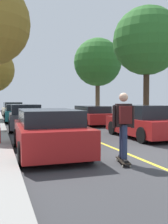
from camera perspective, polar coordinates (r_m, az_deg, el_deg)
The scene contains 12 objects.
ground at distance 7.78m, azimuth 10.97°, elevation -9.71°, with size 80.00×80.00×0.00m, color #353538.
center_line at distance 11.36m, azimuth 0.79°, elevation -5.74°, with size 0.12×39.20×0.01m, color gold.
parked_car_left_nearest at distance 8.00m, azimuth -8.07°, elevation -4.33°, with size 2.09×4.29×1.37m.
parked_car_left_near at distance 14.74m, azimuth -13.12°, elevation -1.19°, with size 1.95×4.21×1.43m.
parked_car_left_far at distance 20.66m, azimuth -14.82°, elevation -0.20°, with size 2.07×4.74×1.35m.
parked_car_left_farthest at distance 27.05m, azimuth -15.81°, elevation 0.55°, with size 2.12×4.51×1.47m.
parked_car_right_nearest at distance 11.56m, azimuth 13.02°, elevation -2.15°, with size 1.90×4.12×1.44m.
parked_car_right_near at distance 17.34m, azimuth 1.68°, elevation -0.71°, with size 1.97×4.54×1.28m.
street_tree_right_nearest at distance 15.25m, azimuth 13.97°, elevation 15.19°, with size 3.84×3.84×6.79m.
street_tree_right_near at distance 21.68m, azimuth 3.11°, elevation 11.08°, with size 4.01×4.01×6.73m.
skateboard at distance 6.79m, azimuth 8.81°, elevation -10.77°, with size 0.42×0.87×0.10m.
skateboarder at distance 6.59m, azimuth 8.94°, elevation -2.23°, with size 0.58×0.70×1.75m.
Camera 1 is at (-3.81, -6.58, 1.66)m, focal length 40.55 mm.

